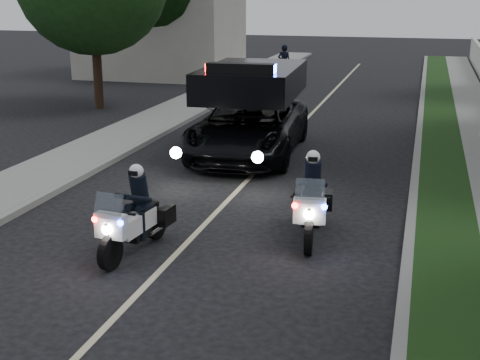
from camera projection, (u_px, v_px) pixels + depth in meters
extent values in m
plane|color=black|center=(130.00, 302.00, 10.23)|extent=(120.00, 120.00, 0.00)
cube|color=gray|center=(417.00, 160.00, 18.39)|extent=(0.20, 60.00, 0.15)
cube|color=#193814|center=(443.00, 162.00, 18.20)|extent=(1.20, 60.00, 0.16)
cube|color=gray|center=(145.00, 142.00, 20.51)|extent=(0.20, 60.00, 0.15)
cube|color=gray|center=(113.00, 140.00, 20.80)|extent=(2.00, 60.00, 0.16)
cube|color=#A8A396|center=(161.00, 11.00, 35.88)|extent=(8.00, 6.00, 7.00)
cube|color=#BFB78C|center=(273.00, 153.00, 19.47)|extent=(0.12, 50.00, 0.01)
imported|color=black|center=(249.00, 154.00, 19.34)|extent=(3.17, 6.27, 2.98)
imported|color=black|center=(284.00, 85.00, 33.28)|extent=(0.77, 1.75, 0.89)
imported|color=black|center=(284.00, 85.00, 33.28)|extent=(0.68, 0.47, 1.81)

